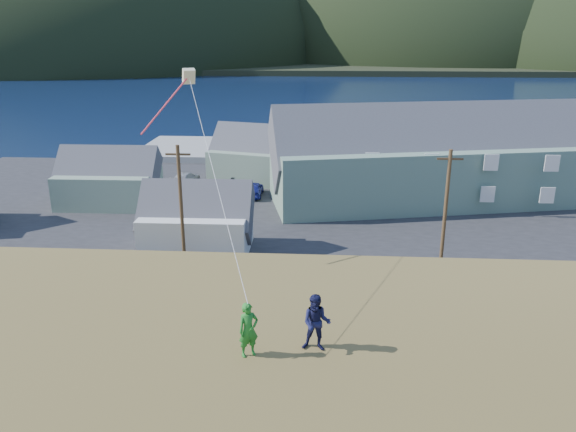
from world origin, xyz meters
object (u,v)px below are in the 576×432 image
(shed_palegreen_near, at_px, (108,179))
(kite_flyer_navy, at_px, (316,323))
(shed_white, at_px, (197,220))
(shed_palegreen_far, at_px, (263,156))
(lodge, at_px, (444,157))
(wharf, at_px, (241,150))
(kite_flyer_green, at_px, (248,330))

(shed_palegreen_near, distance_m, kite_flyer_navy, 40.82)
(shed_white, xyz_separation_m, shed_palegreen_far, (2.62, 20.50, 0.36))
(shed_palegreen_far, relative_size, kite_flyer_navy, 7.51)
(lodge, xyz_separation_m, shed_white, (-20.22, -14.04, -1.87))
(shed_palegreen_near, bearing_deg, kite_flyer_navy, -61.75)
(shed_palegreen_near, bearing_deg, lodge, 4.89)
(shed_palegreen_far, bearing_deg, shed_white, -82.39)
(wharf, xyz_separation_m, kite_flyer_green, (9.04, -59.76, 7.52))
(shed_white, distance_m, shed_palegreen_far, 20.67)
(wharf, height_order, shed_white, shed_white)
(lodge, relative_size, shed_palegreen_near, 3.60)
(shed_palegreen_near, bearing_deg, wharf, 69.11)
(lodge, distance_m, kite_flyer_green, 41.12)
(wharf, bearing_deg, lodge, -43.45)
(shed_palegreen_near, relative_size, shed_white, 1.14)
(shed_white, xyz_separation_m, kite_flyer_navy, (8.96, -24.39, 5.55))
(lodge, xyz_separation_m, kite_flyer_navy, (-11.26, -38.43, 3.68))
(shed_white, bearing_deg, kite_flyer_navy, -70.50)
(kite_flyer_navy, bearing_deg, lodge, 79.16)
(shed_palegreen_far, height_order, kite_flyer_navy, kite_flyer_navy)
(wharf, bearing_deg, shed_palegreen_far, -72.72)
(kite_flyer_navy, bearing_deg, shed_palegreen_far, 103.53)
(shed_palegreen_far, xyz_separation_m, kite_flyer_navy, (6.34, -44.89, 5.18))
(lodge, distance_m, kite_flyer_navy, 40.21)
(lodge, bearing_deg, shed_white, -157.53)
(lodge, relative_size, kite_flyer_navy, 20.36)
(kite_flyer_green, bearing_deg, lodge, 41.07)
(wharf, distance_m, shed_white, 35.08)
(wharf, relative_size, kite_flyer_green, 16.99)
(shed_white, relative_size, kite_flyer_navy, 4.97)
(shed_palegreen_near, height_order, shed_white, shed_palegreen_near)
(kite_flyer_green, xyz_separation_m, kite_flyer_navy, (1.80, 0.40, 0.05))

